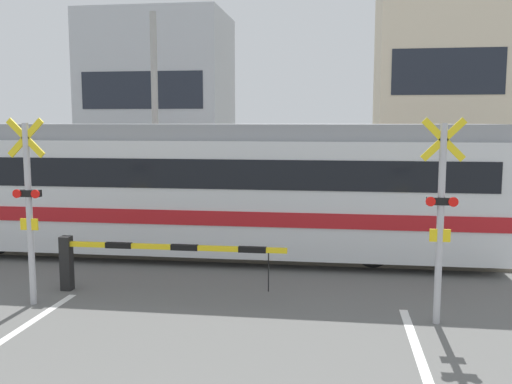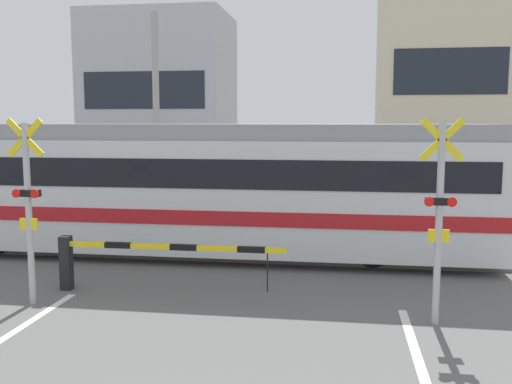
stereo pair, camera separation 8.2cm
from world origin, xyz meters
The scene contains 10 objects.
rail_track_near centered at (0.00, 10.18, 0.04)m, with size 50.00×0.10×0.08m.
rail_track_far centered at (0.00, 11.62, 0.04)m, with size 50.00×0.10×0.08m.
commuter_train centered at (-1.83, 10.90, 1.68)m, with size 14.47×2.76×3.14m.
crossing_barrier_near centered at (-2.04, 7.62, 0.73)m, with size 4.31×0.20×1.04m.
crossing_barrier_far centered at (2.04, 13.55, 0.73)m, with size 4.31×0.20×1.04m.
crossing_signal_left centered at (-3.44, 6.73, 1.80)m, with size 0.68×0.15×3.26m.
crossing_signal_right centered at (3.44, 6.73, 1.80)m, with size 0.68×0.15×3.26m.
building_left_of_street centered at (-6.96, 25.19, 4.19)m, with size 6.74×5.08×8.39m.
building_right_of_street centered at (6.34, 25.19, 4.80)m, with size 5.49×5.08×9.60m.
utility_pole_streetside centered at (-4.19, 16.05, 3.38)m, with size 0.22×0.22×6.76m.
Camera 2 is at (1.91, -2.35, 3.20)m, focal length 40.00 mm.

